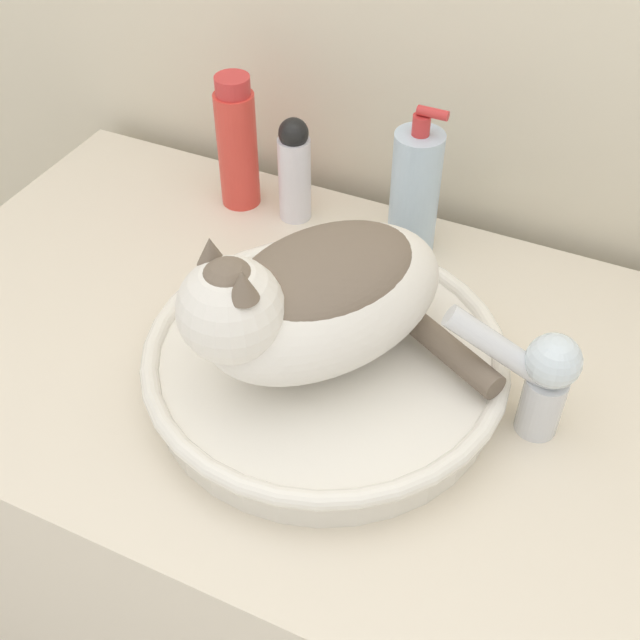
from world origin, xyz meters
TOP-DOWN VIEW (x-y plane):
  - vanity_counter at (0.00, 0.31)m, footprint 1.22×0.62m
  - sink_basin at (-0.05, 0.27)m, footprint 0.39×0.39m
  - cat at (-0.06, 0.26)m, footprint 0.33×0.31m
  - faucet at (0.17, 0.31)m, footprint 0.14×0.06m
  - soap_pump_bottle at (-0.05, 0.54)m, footprint 0.06×0.06m
  - shampoo_bottle_tall at (-0.31, 0.54)m, footprint 0.05×0.05m
  - deodorant_stick at (-0.22, 0.54)m, footprint 0.04×0.04m

SIDE VIEW (x-z plane):
  - vanity_counter at x=0.00m, z-range 0.00..0.84m
  - sink_basin at x=-0.05m, z-range 0.84..0.90m
  - deodorant_stick at x=-0.22m, z-range 0.84..0.99m
  - faucet at x=0.17m, z-range 0.85..0.99m
  - soap_pump_bottle at x=-0.05m, z-range 0.82..1.03m
  - shampoo_bottle_tall at x=-0.31m, z-range 0.84..1.03m
  - cat at x=-0.06m, z-range 0.89..1.06m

